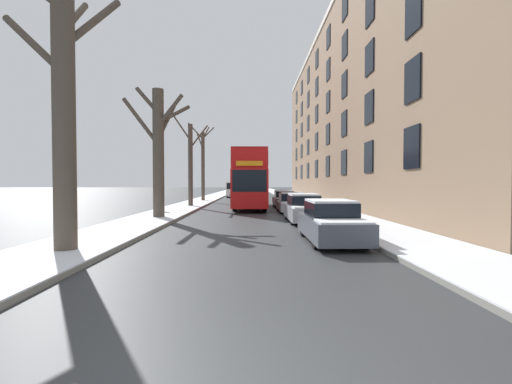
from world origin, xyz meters
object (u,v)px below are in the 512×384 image
Objects in this scene: bare_tree_left_1 at (159,148)px; bare_tree_left_3 at (203,163)px; bare_tree_left_0 at (62,95)px; double_decker_bus at (250,177)px; pedestrian_left_sidewalk at (161,201)px; parked_car_0 at (331,222)px; parked_car_2 at (291,203)px; parked_car_3 at (284,199)px; oncoming_van at (234,189)px; parked_car_1 at (304,209)px; bare_tree_left_2 at (190,162)px.

bare_tree_left_1 is 18.33m from bare_tree_left_3.
double_decker_bus is (5.19, 18.12, -2.00)m from bare_tree_left_0.
parked_car_0 is at bearing -160.41° from pedestrian_left_sidewalk.
parked_car_2 is at bearing -59.70° from bare_tree_left_3.
bare_tree_left_0 is 27.65m from bare_tree_left_3.
parked_car_0 is 14.17m from pedestrian_left_sidewalk.
bare_tree_left_3 is 14.97m from pedestrian_left_sidewalk.
oncoming_van is at bearing 104.72° from parked_car_3.
parked_car_0 is 1.02× the size of parked_car_2.
parked_car_0 is at bearing -90.00° from parked_car_1.
bare_tree_left_3 is at bearing 112.39° from parked_car_1.
parked_car_1 is 1.01× the size of parked_car_3.
bare_tree_left_0 is 1.03× the size of bare_tree_left_3.
bare_tree_left_1 is 1.74× the size of parked_car_2.
parked_car_1 is at bearing 45.18° from bare_tree_left_0.
bare_tree_left_2 is 0.93× the size of bare_tree_left_3.
bare_tree_left_2 is 5.17m from double_decker_bus.
pedestrian_left_sidewalk is (-8.81, 4.97, 0.18)m from parked_car_1.
pedestrian_left_sidewalk is (-0.91, 3.77, -3.11)m from bare_tree_left_1.
bare_tree_left_1 is at bearing -119.73° from double_decker_bus.
pedestrian_left_sidewalk is at bearing -97.70° from oncoming_van.
pedestrian_left_sidewalk is (-8.81, -0.80, 0.22)m from parked_car_2.
parked_car_2 is at bearing 90.00° from parked_car_0.
bare_tree_left_1 is 4.97m from pedestrian_left_sidewalk.
parked_car_0 is 2.73× the size of pedestrian_left_sidewalk.
parked_car_1 is at bearing -138.29° from pedestrian_left_sidewalk.
bare_tree_left_2 reaches higher than parked_car_2.
bare_tree_left_3 is 1.96× the size of parked_car_1.
parked_car_3 is at bearing 90.00° from parked_car_2.
bare_tree_left_3 is (0.02, 27.65, -0.27)m from bare_tree_left_0.
bare_tree_left_2 is 9.78m from parked_car_2.
bare_tree_left_0 reaches higher than parked_car_3.
parked_car_1 is at bearing -8.64° from bare_tree_left_1.
oncoming_van is (2.56, 20.39, -2.60)m from bare_tree_left_2.
bare_tree_left_1 is 9.50m from bare_tree_left_2.
parked_car_2 is at bearing 90.00° from parked_car_1.
parked_car_0 is at bearing -72.59° from bare_tree_left_3.
bare_tree_left_0 reaches higher than bare_tree_left_1.
parked_car_2 is at bearing 30.02° from bare_tree_left_1.
bare_tree_left_2 is at bearing -28.47° from pedestrian_left_sidewalk.
double_decker_bus is at bearing -61.55° from bare_tree_left_3.
oncoming_van is 3.16× the size of pedestrian_left_sidewalk.
bare_tree_left_3 is 2.08× the size of parked_car_2.
double_decker_bus reaches higher than pedestrian_left_sidewalk.
parked_car_0 is at bearing -79.88° from double_decker_bus.
pedestrian_left_sidewalk is (-0.77, -14.56, -3.38)m from bare_tree_left_3.
bare_tree_left_2 is at bearing -97.16° from oncoming_van.
bare_tree_left_2 is 1.90× the size of parked_car_0.
bare_tree_left_1 reaches higher than parked_car_3.
bare_tree_left_3 is at bearing 133.30° from parked_car_3.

